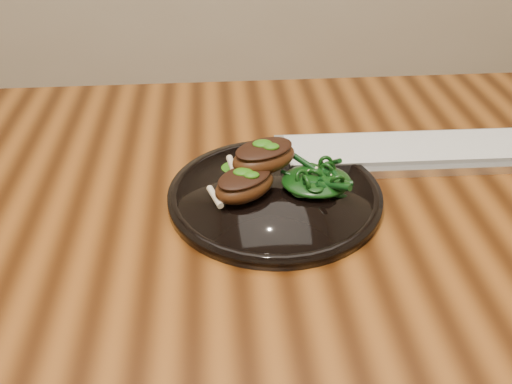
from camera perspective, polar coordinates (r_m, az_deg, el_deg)
desk at (r=0.91m, az=1.33°, el=-3.60°), size 1.60×0.80×0.75m
plate at (r=0.82m, az=1.88°, el=-0.32°), size 0.30×0.30×0.02m
lamb_chop_front at (r=0.79m, az=-1.19°, el=0.82°), size 0.11×0.11×0.04m
lamb_chop_back at (r=0.81m, az=0.75°, el=3.61°), size 0.12×0.10×0.04m
herb_smear at (r=0.86m, az=-1.09°, el=2.52°), size 0.07×0.05×0.00m
greens_heap at (r=0.81m, az=6.06°, el=1.51°), size 0.10×0.09×0.04m
keyboard at (r=0.95m, az=14.78°, el=3.92°), size 0.42×0.13×0.02m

